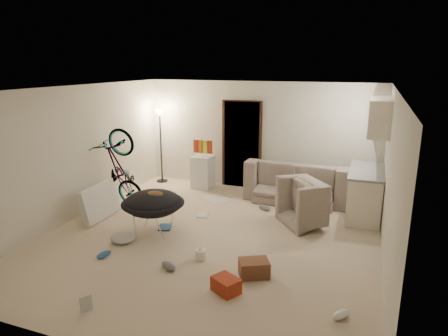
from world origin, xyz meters
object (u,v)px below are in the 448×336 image
at_px(bicycle, 121,186).
at_px(juicer, 201,254).
at_px(saucer_chair, 153,209).
at_px(mini_fridge, 203,172).
at_px(armchair, 317,207).
at_px(drink_case_b, 226,285).
at_px(kitchen_counter, 365,194).
at_px(sofa, 297,186).
at_px(drink_case_a, 254,268).
at_px(tv_box, 100,202).
at_px(floor_lamp, 160,130).

relative_size(bicycle, juicer, 7.34).
bearing_deg(saucer_chair, mini_fridge, 95.41).
bearing_deg(armchair, drink_case_b, 126.71).
bearing_deg(kitchen_counter, drink_case_b, -114.27).
height_order(sofa, armchair, sofa).
xyz_separation_m(bicycle, saucer_chair, (1.32, -0.97, 0.01)).
bearing_deg(drink_case_a, sofa, 63.15).
bearing_deg(drink_case_b, juicer, 163.00).
distance_m(kitchen_counter, tv_box, 5.12).
height_order(sofa, drink_case_b, sofa).
bearing_deg(drink_case_a, armchair, 48.92).
height_order(tv_box, juicer, tv_box).
relative_size(tv_box, drink_case_b, 2.89).
bearing_deg(tv_box, bicycle, 86.97).
relative_size(saucer_chair, drink_case_a, 2.65).
distance_m(floor_lamp, armchair, 4.36).
distance_m(saucer_chair, tv_box, 1.35).
xyz_separation_m(kitchen_counter, drink_case_b, (-1.58, -3.51, -0.34)).
relative_size(floor_lamp, juicer, 7.84).
bearing_deg(armchair, kitchen_counter, -85.82).
bearing_deg(tv_box, sofa, 32.71).
xyz_separation_m(saucer_chair, juicer, (1.16, -0.61, -0.36)).
bearing_deg(kitchen_counter, floor_lamp, 172.34).
xyz_separation_m(floor_lamp, sofa, (3.43, -0.20, -0.99)).
xyz_separation_m(sofa, mini_fridge, (-2.27, 0.10, 0.07)).
relative_size(armchair, juicer, 4.17).
relative_size(armchair, tv_box, 0.96).
distance_m(kitchen_counter, mini_fridge, 3.71).
bearing_deg(armchair, tv_box, 69.39).
relative_size(tv_box, drink_case_a, 2.45).
relative_size(mini_fridge, drink_case_b, 2.21).
distance_m(kitchen_counter, juicer, 3.62).
bearing_deg(tv_box, saucer_chair, -13.83).
relative_size(saucer_chair, tv_box, 1.08).
height_order(drink_case_b, juicer, juicer).
distance_m(kitchen_counter, drink_case_a, 3.30).
xyz_separation_m(tv_box, juicer, (2.48, -0.87, -0.24)).
relative_size(sofa, bicycle, 1.28).
bearing_deg(armchair, drink_case_a, 128.63).
height_order(floor_lamp, kitchen_counter, floor_lamp).
bearing_deg(floor_lamp, bicycle, -86.96).
distance_m(armchair, bicycle, 3.95).
relative_size(kitchen_counter, armchair, 1.56).
bearing_deg(juicer, drink_case_a, -11.07).
relative_size(floor_lamp, mini_fridge, 2.36).
bearing_deg(tv_box, drink_case_b, -29.40).
distance_m(kitchen_counter, saucer_chair, 4.06).
xyz_separation_m(armchair, drink_case_b, (-0.77, -2.77, -0.21)).
distance_m(sofa, armchair, 1.32).
height_order(floor_lamp, tv_box, floor_lamp).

